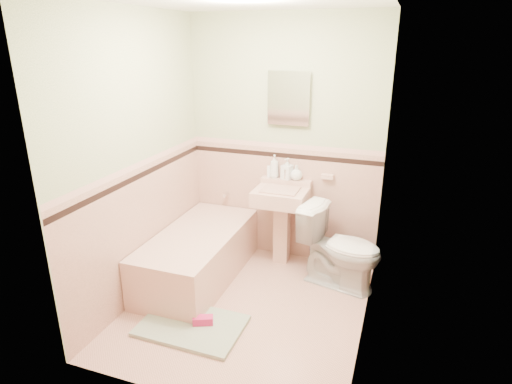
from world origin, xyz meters
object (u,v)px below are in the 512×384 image
(soap_bottle_left, at_px, (274,166))
(bucket, at_px, (320,259))
(shoe, at_px, (203,320))
(medicine_cabinet, at_px, (289,98))
(soap_bottle_mid, at_px, (287,169))
(bathtub, at_px, (199,256))
(toilet, at_px, (341,248))
(soap_bottle_right, at_px, (296,173))
(sink, at_px, (280,227))

(soap_bottle_left, height_order, bucket, soap_bottle_left)
(shoe, bearing_deg, bucket, 38.20)
(shoe, bearing_deg, medicine_cabinet, 56.13)
(medicine_cabinet, bearing_deg, soap_bottle_mid, -76.79)
(bathtub, relative_size, toilet, 1.92)
(soap_bottle_mid, relative_size, shoe, 1.33)
(soap_bottle_mid, distance_m, soap_bottle_right, 0.10)
(toilet, height_order, shoe, toilet)
(bathtub, distance_m, soap_bottle_right, 1.29)
(bathtub, xyz_separation_m, toilet, (1.33, 0.32, 0.17))
(bathtub, bearing_deg, medicine_cabinet, 47.42)
(bathtub, distance_m, bucket, 1.24)
(sink, bearing_deg, soap_bottle_mid, 87.76)
(soap_bottle_right, bearing_deg, toilet, -35.13)
(bathtub, xyz_separation_m, soap_bottle_left, (0.55, 0.71, 0.78))
(soap_bottle_left, height_order, soap_bottle_right, soap_bottle_left)
(medicine_cabinet, xyz_separation_m, bucket, (0.42, -0.18, -1.59))
(shoe, bearing_deg, bathtub, 96.06)
(bathtub, xyz_separation_m, sink, (0.68, 0.53, 0.19))
(bucket, relative_size, shoe, 1.32)
(bathtub, height_order, sink, sink)
(soap_bottle_right, relative_size, shoe, 0.96)
(soap_bottle_left, bearing_deg, soap_bottle_mid, 0.00)
(bucket, distance_m, shoe, 1.46)
(medicine_cabinet, xyz_separation_m, soap_bottle_mid, (0.01, -0.03, -0.71))
(soap_bottle_mid, height_order, toilet, soap_bottle_mid)
(sink, xyz_separation_m, soap_bottle_mid, (0.01, 0.18, 0.58))
(bucket, bearing_deg, sink, -176.05)
(sink, bearing_deg, soap_bottle_left, 125.75)
(medicine_cabinet, height_order, soap_bottle_right, medicine_cabinet)
(soap_bottle_mid, distance_m, bucket, 0.99)
(sink, xyz_separation_m, toilet, (0.65, -0.21, -0.02))
(medicine_cabinet, height_order, soap_bottle_left, medicine_cabinet)
(toilet, bearing_deg, soap_bottle_right, 68.27)
(medicine_cabinet, height_order, toilet, medicine_cabinet)
(soap_bottle_left, relative_size, bucket, 1.13)
(bathtub, xyz_separation_m, medicine_cabinet, (0.68, 0.74, 1.47))
(bathtub, distance_m, soap_bottle_mid, 1.25)
(soap_bottle_left, xyz_separation_m, toilet, (0.78, -0.39, -0.62))
(medicine_cabinet, distance_m, bucket, 1.66)
(soap_bottle_right, bearing_deg, soap_bottle_mid, 180.00)
(sink, distance_m, soap_bottle_right, 0.59)
(toilet, distance_m, bucket, 0.43)
(sink, xyz_separation_m, soap_bottle_left, (-0.13, 0.18, 0.59))
(medicine_cabinet, relative_size, shoe, 2.79)
(shoe, bearing_deg, soap_bottle_left, 60.98)
(soap_bottle_left, distance_m, soap_bottle_right, 0.24)
(soap_bottle_right, bearing_deg, bucket, -25.52)
(bathtub, xyz_separation_m, bucket, (1.10, 0.56, -0.12))
(soap_bottle_left, bearing_deg, soap_bottle_right, 0.00)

